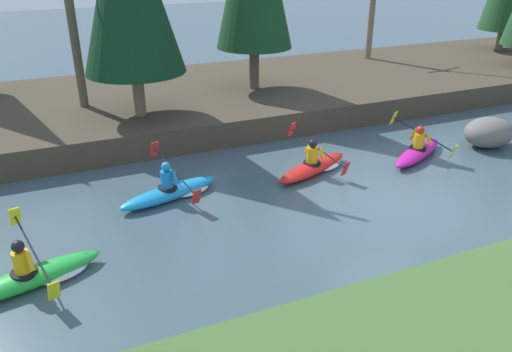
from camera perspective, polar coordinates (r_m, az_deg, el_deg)
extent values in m
plane|color=#425660|center=(12.71, 15.80, -3.06)|extent=(90.00, 90.00, 0.00)
cube|color=#473D2D|center=(19.88, -0.42, 9.43)|extent=(44.00, 8.15, 0.83)
cylinder|color=#7A664C|center=(16.16, -13.24, 9.12)|extent=(0.36, 0.36, 1.37)
cylinder|color=brown|center=(18.85, -0.20, 12.25)|extent=(0.36, 0.36, 1.52)
cylinder|color=brown|center=(28.96, 26.15, 13.82)|extent=(0.36, 0.36, 1.00)
cylinder|color=brown|center=(17.26, -20.30, 16.30)|extent=(0.28, 0.28, 5.50)
cylinder|color=#7A664C|center=(24.48, 13.05, 17.28)|extent=(0.28, 0.28, 3.75)
ellipsoid|color=#C61999|center=(15.51, 18.00, 2.58)|extent=(2.67, 1.77, 0.34)
cone|color=#C61999|center=(16.61, 19.67, 3.87)|extent=(0.40, 0.34, 0.20)
cylinder|color=black|center=(15.42, 18.00, 3.02)|extent=(0.65, 0.65, 0.08)
cylinder|color=yellow|center=(15.33, 18.12, 3.88)|extent=(0.40, 0.40, 0.42)
sphere|color=red|center=(15.22, 18.28, 5.02)|extent=(0.31, 0.31, 0.23)
cylinder|color=yellow|center=(15.47, 17.49, 4.50)|extent=(0.18, 0.24, 0.35)
cylinder|color=yellow|center=(15.31, 19.13, 4.06)|extent=(0.18, 0.24, 0.35)
cylinder|color=black|center=(15.49, 18.51, 4.55)|extent=(0.91, 1.72, 0.65)
cube|color=yellow|center=(15.72, 15.47, 6.44)|extent=(0.25, 0.23, 0.41)
cube|color=yellow|center=(15.32, 21.62, 2.59)|extent=(0.25, 0.23, 0.41)
ellipsoid|color=red|center=(13.84, 6.50, 0.97)|extent=(2.72, 1.59, 0.34)
cone|color=red|center=(14.77, 9.48, 2.44)|extent=(0.40, 0.32, 0.20)
cylinder|color=black|center=(13.75, 6.40, 1.46)|extent=(0.63, 0.63, 0.08)
cylinder|color=yellow|center=(13.65, 6.45, 2.42)|extent=(0.39, 0.39, 0.42)
sphere|color=black|center=(13.53, 6.52, 3.69)|extent=(0.30, 0.30, 0.23)
cylinder|color=yellow|center=(13.83, 5.94, 3.14)|extent=(0.17, 0.24, 0.35)
cylinder|color=yellow|center=(13.56, 7.52, 2.60)|extent=(0.17, 0.24, 0.35)
cylinder|color=black|center=(13.77, 7.07, 3.17)|extent=(0.77, 1.78, 0.65)
cube|color=red|center=(14.21, 4.09, 5.34)|extent=(0.25, 0.22, 0.41)
cube|color=red|center=(13.40, 10.22, 0.86)|extent=(0.25, 0.22, 0.41)
ellipsoid|color=white|center=(14.28, 7.85, 1.32)|extent=(1.28, 1.07, 0.18)
ellipsoid|color=#1993D6|center=(12.57, -9.83, -1.88)|extent=(2.76, 1.34, 0.34)
cone|color=#1993D6|center=(13.14, -5.19, -0.26)|extent=(0.39, 0.29, 0.20)
cylinder|color=black|center=(12.48, -10.07, -1.36)|extent=(0.60, 0.60, 0.08)
cylinder|color=#1984CC|center=(12.37, -10.16, -0.32)|extent=(0.37, 0.37, 0.42)
sphere|color=#1E89D1|center=(12.24, -10.27, 1.05)|extent=(0.29, 0.29, 0.23)
cylinder|color=#1984CC|center=(12.57, -10.35, 0.52)|extent=(0.15, 0.24, 0.35)
cylinder|color=#1984CC|center=(12.19, -9.22, -0.20)|extent=(0.15, 0.24, 0.35)
cylinder|color=black|center=(12.42, -9.29, 0.50)|extent=(0.58, 1.84, 0.65)
cube|color=red|center=(13.07, -11.55, 3.06)|extent=(0.24, 0.21, 0.41)
cube|color=red|center=(11.82, -6.80, -2.34)|extent=(0.24, 0.21, 0.41)
ellipsoid|color=white|center=(12.85, -7.70, -1.50)|extent=(1.25, 0.98, 0.18)
ellipsoid|color=green|center=(10.31, -24.56, -10.59)|extent=(2.76, 1.30, 0.34)
cone|color=green|center=(10.55, -18.11, -8.45)|extent=(0.39, 0.29, 0.20)
cylinder|color=black|center=(10.22, -24.97, -10.01)|extent=(0.59, 0.59, 0.08)
cylinder|color=yellow|center=(10.09, -25.23, -8.84)|extent=(0.37, 0.37, 0.42)
sphere|color=black|center=(9.93, -25.57, -7.27)|extent=(0.28, 0.28, 0.23)
cylinder|color=yellow|center=(10.27, -25.14, -7.65)|extent=(0.15, 0.24, 0.35)
cylinder|color=yellow|center=(9.86, -24.39, -8.90)|extent=(0.15, 0.24, 0.35)
cylinder|color=black|center=(10.06, -24.11, -7.85)|extent=(0.55, 1.85, 0.65)
cube|color=yellow|center=(10.74, -25.84, -4.17)|extent=(0.24, 0.21, 0.41)
cube|color=yellow|center=(9.44, -22.10, -12.04)|extent=(0.24, 0.21, 0.41)
ellipsoid|color=white|center=(10.44, -21.58, -10.04)|extent=(1.25, 0.97, 0.18)
ellipsoid|color=slate|center=(17.12, 25.08, 4.54)|extent=(1.63, 1.27, 0.92)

